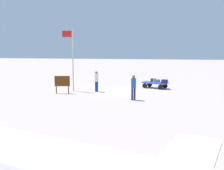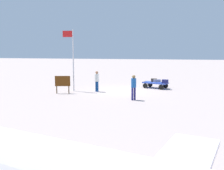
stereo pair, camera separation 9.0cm
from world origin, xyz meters
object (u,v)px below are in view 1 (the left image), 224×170
Objects in this scene: suitcase_dark at (165,81)px; worker_trailing at (96,80)px; suitcase_grey at (156,81)px; flagpole at (72,56)px; signboard at (62,82)px; worker_lead at (133,85)px; luggage_cart at (155,84)px; suitcase_maroon at (153,80)px.

worker_trailing is (5.56, 2.21, 0.30)m from suitcase_dark.
suitcase_grey is 7.86m from flagpole.
signboard is (0.40, 1.29, -2.06)m from flagpole.
flagpole is 3.62× the size of signboard.
worker_trailing is at bearing 30.65° from suitcase_grey.
luggage_cart is at bearing -103.56° from worker_lead.
worker_lead is (2.23, 5.17, 0.33)m from suitcase_dark.
worker_lead is at bearing 78.23° from suitcase_maroon.
worker_lead is 0.34× the size of flagpole.
luggage_cart is 3.56× the size of suitcase_grey.
worker_trailing is at bearing -152.21° from signboard.
signboard is at bearing 29.59° from luggage_cart.
worker_trailing is at bearing -41.69° from worker_lead.
signboard reaches higher than suitcase_grey.
suitcase_maroon reaches higher than luggage_cart.
suitcase_dark is (-0.70, 0.67, 0.03)m from suitcase_grey.
worker_trailing is 2.86m from flagpole.
signboard is (7.19, 4.08, 0.51)m from luggage_cart.
worker_lead reaches higher than signboard.
worker_lead is at bearing 164.05° from signboard.
suitcase_dark is 8.77m from signboard.
suitcase_maroon is at bearing -155.20° from flagpole.
suitcase_dark is 5.99m from worker_trailing.
suitcase_maroon is at bearing -101.77° from worker_lead.
worker_lead is 6.04m from signboard.
worker_lead is (1.38, 5.74, 0.62)m from luggage_cart.
signboard reaches higher than suitcase_dark.
signboard is (7.06, 4.37, 0.23)m from suitcase_maroon.
worker_trailing is (4.71, 2.78, 0.59)m from luggage_cart.
suitcase_grey is 1.15× the size of suitcase_dark.
worker_lead reaches higher than suitcase_dark.
worker_trailing is at bearing 30.51° from luggage_cart.
suitcase_dark is (-0.85, 0.57, 0.29)m from luggage_cart.
worker_lead is at bearing 75.32° from suitcase_grey.
suitcase_maroon is 1.30m from suitcase_dark.
suitcase_dark reaches higher than suitcase_grey.
luggage_cart is 1.06m from suitcase_dark.
signboard is at bearing 29.70° from suitcase_grey.
suitcase_dark is 0.11× the size of flagpole.
flagpole is (6.66, 3.08, 2.29)m from suitcase_maroon.
flagpole reaches higher than luggage_cart.
suitcase_dark is at bearing 146.17° from luggage_cart.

